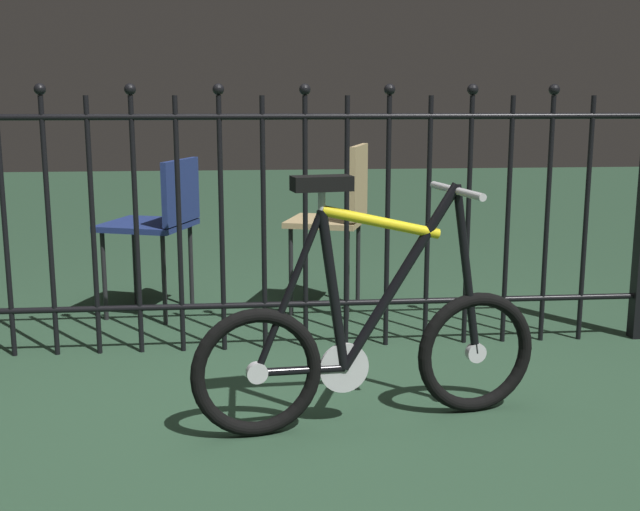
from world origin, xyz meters
The scene contains 5 objects.
ground_plane centered at (0.00, 0.00, 0.00)m, with size 20.00×20.00×0.00m, color #284530.
iron_fence centered at (-0.06, 0.82, 0.64)m, with size 3.57×0.07×1.27m.
bicycle centered at (0.29, -0.09, 0.30)m, with size 1.26×0.40×0.89m.
chair_navy centered at (-0.58, 1.46, 0.53)m, with size 0.54×0.54×0.83m.
chair_tan centered at (0.37, 1.45, 0.56)m, with size 0.49×0.48×0.90m.
Camera 1 is at (-0.14, -2.76, 1.15)m, focal length 44.92 mm.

